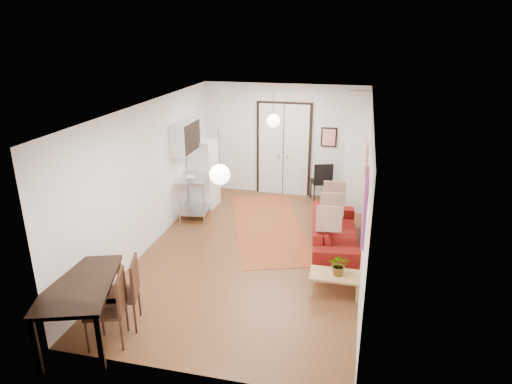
% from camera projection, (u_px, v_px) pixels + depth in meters
% --- Properties ---
extents(floor, '(7.00, 7.00, 0.00)m').
position_uv_depth(floor, '(253.00, 251.00, 9.13)').
color(floor, brown).
rests_on(floor, ground).
extents(ceiling, '(4.20, 7.00, 0.02)m').
position_uv_depth(ceiling, '(252.00, 106.00, 8.13)').
color(ceiling, white).
rests_on(ceiling, wall_back).
extents(wall_back, '(4.20, 0.02, 2.90)m').
position_uv_depth(wall_back, '(284.00, 140.00, 11.83)').
color(wall_back, white).
rests_on(wall_back, floor).
extents(wall_front, '(4.20, 0.02, 2.90)m').
position_uv_depth(wall_front, '(184.00, 276.00, 5.43)').
color(wall_front, white).
rests_on(wall_front, floor).
extents(wall_left, '(0.02, 7.00, 2.90)m').
position_uv_depth(wall_left, '(150.00, 175.00, 9.08)').
color(wall_left, white).
rests_on(wall_left, floor).
extents(wall_right, '(0.02, 7.00, 2.90)m').
position_uv_depth(wall_right, '(366.00, 192.00, 8.18)').
color(wall_right, white).
rests_on(wall_right, floor).
extents(double_doors, '(1.44, 0.06, 2.50)m').
position_uv_depth(double_doors, '(284.00, 150.00, 11.88)').
color(double_doors, white).
rests_on(double_doors, wall_back).
extents(stub_partition, '(0.50, 0.10, 2.90)m').
position_uv_depth(stub_partition, '(356.00, 154.00, 10.57)').
color(stub_partition, white).
rests_on(stub_partition, floor).
extents(wall_cabinet, '(0.35, 1.00, 0.70)m').
position_uv_depth(wall_cabinet, '(185.00, 137.00, 10.26)').
color(wall_cabinet, white).
rests_on(wall_cabinet, wall_left).
extents(painting_popart, '(0.05, 1.00, 1.00)m').
position_uv_depth(painting_popart, '(365.00, 207.00, 6.98)').
color(painting_popart, red).
rests_on(painting_popart, wall_right).
extents(painting_abstract, '(0.05, 0.50, 0.60)m').
position_uv_depth(painting_abstract, '(366.00, 161.00, 8.80)').
color(painting_abstract, beige).
rests_on(painting_abstract, wall_right).
extents(poster_back, '(0.40, 0.03, 0.50)m').
position_uv_depth(poster_back, '(329.00, 137.00, 11.51)').
color(poster_back, red).
rests_on(poster_back, wall_back).
extents(print_left, '(0.03, 0.44, 0.54)m').
position_uv_depth(print_left, '(187.00, 130.00, 10.73)').
color(print_left, olive).
rests_on(print_left, wall_left).
extents(pendant_back, '(0.30, 0.30, 0.80)m').
position_uv_depth(pendant_back, '(273.00, 121.00, 10.18)').
color(pendant_back, silver).
rests_on(pendant_back, ceiling).
extents(pendant_front, '(0.30, 0.30, 0.80)m').
position_uv_depth(pendant_front, '(220.00, 174.00, 6.53)').
color(pendant_front, silver).
rests_on(pendant_front, ceiling).
extents(kilim_rug, '(2.65, 4.16, 0.01)m').
position_uv_depth(kilim_rug, '(268.00, 226.00, 10.29)').
color(kilim_rug, '#A54829').
rests_on(kilim_rug, floor).
extents(sofa, '(1.14, 2.39, 0.67)m').
position_uv_depth(sofa, '(335.00, 233.00, 9.17)').
color(sofa, maroon).
rests_on(sofa, floor).
extents(coffee_table, '(0.85, 0.48, 0.38)m').
position_uv_depth(coffee_table, '(335.00, 277.00, 7.58)').
color(coffee_table, tan).
rests_on(coffee_table, floor).
extents(potted_plant, '(0.29, 0.33, 0.37)m').
position_uv_depth(potted_plant, '(339.00, 265.00, 7.49)').
color(potted_plant, '#305C29').
rests_on(potted_plant, coffee_table).
extents(kitchen_counter, '(0.81, 1.35, 0.98)m').
position_uv_depth(kitchen_counter, '(197.00, 188.00, 10.76)').
color(kitchen_counter, silver).
rests_on(kitchen_counter, floor).
extents(bowl, '(0.30, 0.30, 0.06)m').
position_uv_depth(bowl, '(191.00, 177.00, 10.36)').
color(bowl, beige).
rests_on(bowl, kitchen_counter).
extents(soap_bottle, '(0.12, 0.12, 0.20)m').
position_uv_depth(soap_bottle, '(199.00, 167.00, 10.84)').
color(soap_bottle, teal).
rests_on(soap_bottle, kitchen_counter).
extents(fridge, '(0.66, 0.66, 1.66)m').
position_uv_depth(fridge, '(204.00, 174.00, 11.20)').
color(fridge, white).
rests_on(fridge, floor).
extents(dining_table, '(1.37, 1.80, 0.88)m').
position_uv_depth(dining_table, '(80.00, 289.00, 6.39)').
color(dining_table, black).
rests_on(dining_table, floor).
extents(dining_chair_near, '(0.65, 0.80, 1.09)m').
position_uv_depth(dining_chair_near, '(123.00, 284.00, 6.78)').
color(dining_chair_near, '#381D11').
rests_on(dining_chair_near, floor).
extents(dining_chair_far, '(0.65, 0.80, 1.09)m').
position_uv_depth(dining_chair_far, '(109.00, 299.00, 6.42)').
color(dining_chair_far, '#381D11').
rests_on(dining_chair_far, floor).
extents(black_side_chair, '(0.60, 0.61, 1.04)m').
position_uv_depth(black_side_chair, '(322.00, 177.00, 11.67)').
color(black_side_chair, black).
rests_on(black_side_chair, floor).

